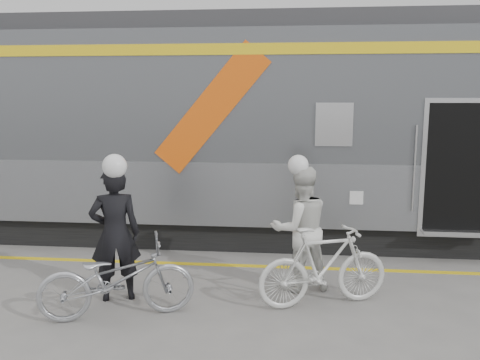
# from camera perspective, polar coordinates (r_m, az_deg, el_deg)

# --- Properties ---
(ground) EXTENTS (90.00, 90.00, 0.00)m
(ground) POSITION_cam_1_polar(r_m,az_deg,el_deg) (6.41, -6.88, -15.70)
(ground) COLOR slate
(ground) RESTS_ON ground
(train) EXTENTS (24.00, 3.17, 4.10)m
(train) POSITION_cam_1_polar(r_m,az_deg,el_deg) (9.88, 8.67, 5.57)
(train) COLOR black
(train) RESTS_ON ground
(safety_strip) EXTENTS (24.00, 0.12, 0.01)m
(safety_strip) POSITION_cam_1_polar(r_m,az_deg,el_deg) (8.37, -3.62, -9.44)
(safety_strip) COLOR yellow
(safety_strip) RESTS_ON ground
(man) EXTENTS (0.76, 0.62, 1.81)m
(man) POSITION_cam_1_polar(r_m,az_deg,el_deg) (6.97, -13.85, -5.91)
(man) COLOR black
(man) RESTS_ON ground
(bicycle_left) EXTENTS (2.01, 1.24, 1.00)m
(bicycle_left) POSITION_cam_1_polar(r_m,az_deg,el_deg) (6.53, -13.66, -10.70)
(bicycle_left) COLOR #A3A5AA
(bicycle_left) RESTS_ON ground
(woman) EXTENTS (1.03, 0.92, 1.76)m
(woman) POSITION_cam_1_polar(r_m,az_deg,el_deg) (7.17, 6.78, -5.44)
(woman) COLOR silver
(woman) RESTS_ON ground
(bicycle_right) EXTENTS (1.84, 1.07, 1.07)m
(bicycle_right) POSITION_cam_1_polar(r_m,az_deg,el_deg) (6.76, 9.38, -9.53)
(bicycle_right) COLOR silver
(bicycle_right) RESTS_ON ground
(helmet_man) EXTENTS (0.31, 0.31, 0.31)m
(helmet_man) POSITION_cam_1_polar(r_m,az_deg,el_deg) (6.76, -14.21, 2.79)
(helmet_man) COLOR white
(helmet_man) RESTS_ON man
(helmet_woman) EXTENTS (0.28, 0.28, 0.28)m
(helmet_woman) POSITION_cam_1_polar(r_m,az_deg,el_deg) (6.98, 6.95, 2.68)
(helmet_woman) COLOR white
(helmet_woman) RESTS_ON woman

